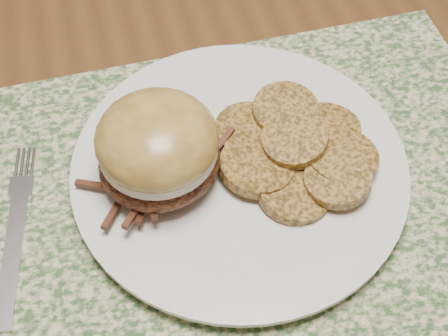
# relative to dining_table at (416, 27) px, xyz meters

# --- Properties ---
(ground) EXTENTS (3.50, 3.50, 0.00)m
(ground) POSITION_rel_dining_table_xyz_m (0.00, 0.00, -0.67)
(ground) COLOR brown
(ground) RESTS_ON ground
(dining_table) EXTENTS (1.50, 0.90, 0.75)m
(dining_table) POSITION_rel_dining_table_xyz_m (0.00, 0.00, 0.00)
(dining_table) COLOR #563619
(dining_table) RESTS_ON ground
(placemat) EXTENTS (0.45, 0.33, 0.00)m
(placemat) POSITION_rel_dining_table_xyz_m (-0.27, -0.22, 0.08)
(placemat) COLOR #34552B
(placemat) RESTS_ON dining_table
(dinner_plate) EXTENTS (0.26, 0.26, 0.02)m
(dinner_plate) POSITION_rel_dining_table_xyz_m (-0.28, -0.21, 0.09)
(dinner_plate) COLOR silver
(dinner_plate) RESTS_ON placemat
(pork_sandwich) EXTENTS (0.12, 0.12, 0.07)m
(pork_sandwich) POSITION_rel_dining_table_xyz_m (-0.34, -0.20, 0.13)
(pork_sandwich) COLOR black
(pork_sandwich) RESTS_ON dinner_plate
(roasted_potatoes) EXTENTS (0.14, 0.15, 0.03)m
(roasted_potatoes) POSITION_rel_dining_table_xyz_m (-0.23, -0.21, 0.11)
(roasted_potatoes) COLOR olive
(roasted_potatoes) RESTS_ON dinner_plate
(fork) EXTENTS (0.04, 0.16, 0.00)m
(fork) POSITION_rel_dining_table_xyz_m (-0.46, -0.22, 0.09)
(fork) COLOR #B1B1B8
(fork) RESTS_ON placemat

